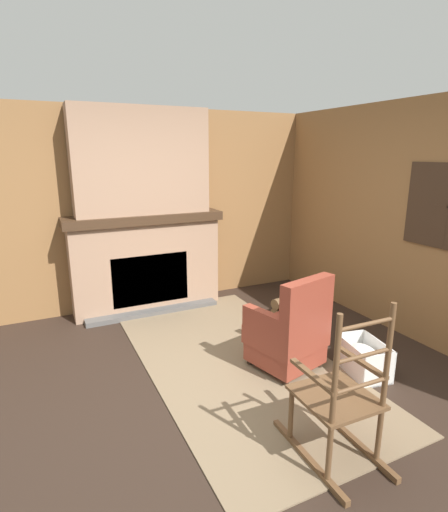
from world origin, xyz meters
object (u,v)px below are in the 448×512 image
object	(u,v)px
armchair	(289,334)
firewood_stack	(293,310)
laundry_basket	(364,358)
rocking_chair	(339,404)
oil_lamp_vase	(92,209)
storage_case	(156,207)

from	to	relation	value
armchair	firewood_stack	world-z (taller)	armchair
firewood_stack	laundry_basket	xyz separation A→B (m)	(1.31, -0.13, 0.03)
armchair	rocking_chair	bearing A→B (deg)	147.34
firewood_stack	oil_lamp_vase	world-z (taller)	oil_lamp_vase
armchair	oil_lamp_vase	xyz separation A→B (m)	(-2.14, -1.41, 1.00)
laundry_basket	rocking_chair	bearing A→B (deg)	-52.77
laundry_basket	oil_lamp_vase	distance (m)	3.43
rocking_chair	firewood_stack	size ratio (longest dim) A/B	2.39
armchair	laundry_basket	world-z (taller)	armchair
storage_case	firewood_stack	bearing A→B (deg)	47.76
oil_lamp_vase	armchair	bearing A→B (deg)	33.31
rocking_chair	storage_case	size ratio (longest dim) A/B	5.61
laundry_basket	armchair	bearing A→B (deg)	-122.86
rocking_chair	firewood_stack	world-z (taller)	rocking_chair
storage_case	armchair	bearing A→B (deg)	16.09
rocking_chair	firewood_stack	bearing A→B (deg)	-26.67
armchair	storage_case	bearing A→B (deg)	2.00
oil_lamp_vase	storage_case	bearing A→B (deg)	89.99
firewood_stack	laundry_basket	bearing A→B (deg)	-5.70
armchair	oil_lamp_vase	size ratio (longest dim) A/B	3.38
armchair	storage_case	distance (m)	2.43
armchair	oil_lamp_vase	world-z (taller)	oil_lamp_vase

